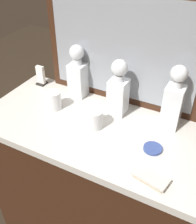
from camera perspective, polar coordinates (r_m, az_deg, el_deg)
name	(u,v)px	position (r m, az deg, el deg)	size (l,w,h in m)	color
dresser	(98,186)	(1.50, 0.00, -15.61)	(1.12, 0.52, 0.85)	#381E11
dresser_mirror	(123,49)	(1.25, 5.32, 13.38)	(0.80, 0.03, 0.56)	#381E11
crystal_decanter_front	(118,93)	(1.23, 4.37, 4.15)	(0.08, 0.08, 0.28)	white
crystal_decanter_far_left	(78,76)	(1.37, -4.37, 7.73)	(0.08, 0.08, 0.28)	white
crystal_decanter_left	(173,103)	(1.18, 15.89, 1.78)	(0.08, 0.08, 0.30)	white
crystal_tumbler_left	(95,120)	(1.17, -0.76, -1.66)	(0.08, 0.08, 0.09)	white
crystal_tumbler_far_right	(54,101)	(1.31, -9.48, 2.38)	(0.07, 0.07, 0.09)	white
silver_brush_front	(150,178)	(0.99, 11.25, -13.75)	(0.14, 0.09, 0.02)	#B7A88C
porcelain_dish	(153,148)	(1.11, 11.74, -7.71)	(0.08, 0.08, 0.01)	#33478C
napkin_holder	(41,77)	(1.53, -12.22, 7.47)	(0.05, 0.05, 0.11)	black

